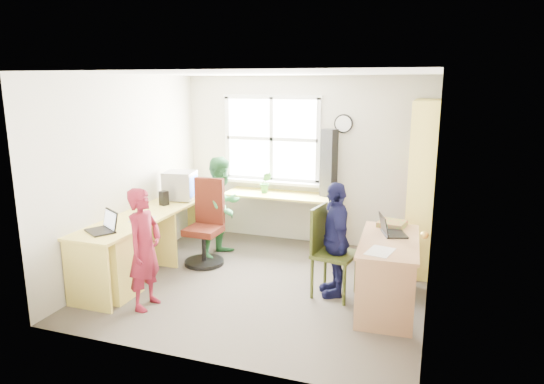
# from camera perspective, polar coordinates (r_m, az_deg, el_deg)

# --- Properties ---
(room) EXTENTS (3.64, 3.44, 2.44)m
(room) POSITION_cam_1_polar(r_m,az_deg,el_deg) (5.50, -0.41, 1.36)
(room) COLOR #484138
(room) RESTS_ON ground
(l_desk) EXTENTS (2.38, 2.95, 0.75)m
(l_desk) POSITION_cam_1_polar(r_m,az_deg,el_deg) (5.93, -13.82, -5.77)
(l_desk) COLOR #FFE566
(l_desk) RESTS_ON ground
(right_desk) EXTENTS (0.65, 1.29, 0.73)m
(right_desk) POSITION_cam_1_polar(r_m,az_deg,el_deg) (5.20, 13.54, -7.59)
(right_desk) COLOR #A27651
(right_desk) RESTS_ON ground
(bookshelf) EXTENTS (0.30, 1.02, 2.10)m
(bookshelf) POSITION_cam_1_polar(r_m,az_deg,el_deg) (6.31, 17.19, 0.27)
(bookshelf) COLOR #FFE566
(bookshelf) RESTS_ON ground
(swivel_chair) EXTENTS (0.51, 0.51, 1.10)m
(swivel_chair) POSITION_cam_1_polar(r_m,az_deg,el_deg) (6.34, -7.76, -4.16)
(swivel_chair) COLOR black
(swivel_chair) RESTS_ON ground
(wooden_chair) EXTENTS (0.50, 0.50, 1.00)m
(wooden_chair) POSITION_cam_1_polar(r_m,az_deg,el_deg) (5.36, 6.67, -6.52)
(wooden_chair) COLOR #373F15
(wooden_chair) RESTS_ON ground
(crt_monitor) EXTENTS (0.44, 0.41, 0.39)m
(crt_monitor) POSITION_cam_1_polar(r_m,az_deg,el_deg) (6.65, -10.77, 0.75)
(crt_monitor) COLOR gray
(crt_monitor) RESTS_ON l_desk
(laptop_left) EXTENTS (0.41, 0.39, 0.22)m
(laptop_left) POSITION_cam_1_polar(r_m,az_deg,el_deg) (5.49, -19.13, -3.85)
(laptop_left) COLOR black
(laptop_left) RESTS_ON l_desk
(laptop_right) EXTENTS (0.35, 0.38, 0.21)m
(laptop_right) POSITION_cam_1_polar(r_m,az_deg,el_deg) (5.29, 13.71, -4.36)
(laptop_right) COLOR black
(laptop_right) RESTS_ON right_desk
(speaker_a) EXTENTS (0.12, 0.12, 0.19)m
(speaker_a) POSITION_cam_1_polar(r_m,az_deg,el_deg) (6.42, -12.61, -0.71)
(speaker_a) COLOR black
(speaker_a) RESTS_ON l_desk
(speaker_b) EXTENTS (0.11, 0.11, 0.19)m
(speaker_b) POSITION_cam_1_polar(r_m,az_deg,el_deg) (6.78, -10.23, 0.16)
(speaker_b) COLOR black
(speaker_b) RESTS_ON l_desk
(cd_tower) EXTENTS (0.23, 0.22, 0.94)m
(cd_tower) POSITION_cam_1_polar(r_m,az_deg,el_deg) (6.74, 6.71, 3.41)
(cd_tower) COLOR black
(cd_tower) RESTS_ON l_desk
(game_box) EXTENTS (0.33, 0.33, 0.06)m
(game_box) POSITION_cam_1_polar(r_m,az_deg,el_deg) (5.61, 13.94, -3.64)
(game_box) COLOR red
(game_box) RESTS_ON right_desk
(paper_a) EXTENTS (0.22, 0.31, 0.00)m
(paper_a) POSITION_cam_1_polar(r_m,az_deg,el_deg) (5.84, -15.01, -3.12)
(paper_a) COLOR beige
(paper_a) RESTS_ON l_desk
(paper_b) EXTENTS (0.28, 0.36, 0.00)m
(paper_b) POSITION_cam_1_polar(r_m,az_deg,el_deg) (4.77, 12.59, -6.84)
(paper_b) COLOR beige
(paper_b) RESTS_ON right_desk
(potted_plant) EXTENTS (0.20, 0.17, 0.30)m
(potted_plant) POSITION_cam_1_polar(r_m,az_deg,el_deg) (6.94, -0.76, 1.12)
(potted_plant) COLOR #2C6729
(potted_plant) RESTS_ON l_desk
(person_red) EXTENTS (0.31, 0.47, 1.27)m
(person_red) POSITION_cam_1_polar(r_m,az_deg,el_deg) (5.17, -14.77, -6.48)
(person_red) COLOR maroon
(person_red) RESTS_ON ground
(person_green) EXTENTS (0.66, 0.76, 1.35)m
(person_green) POSITION_cam_1_polar(r_m,az_deg,el_deg) (6.54, -5.88, -1.73)
(person_green) COLOR #327E41
(person_green) RESTS_ON ground
(person_navy) EXTENTS (0.57, 0.81, 1.27)m
(person_navy) POSITION_cam_1_polar(r_m,az_deg,el_deg) (5.35, 7.44, -5.52)
(person_navy) COLOR #12133A
(person_navy) RESTS_ON ground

